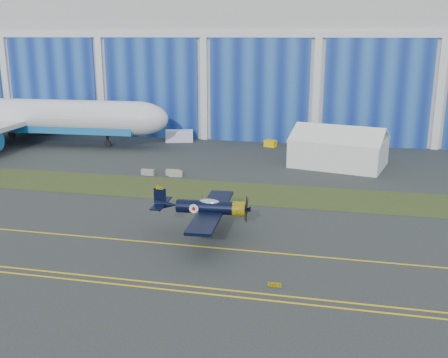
% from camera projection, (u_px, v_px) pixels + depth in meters
% --- Properties ---
extents(ground, '(260.00, 260.00, 0.00)m').
position_uv_depth(ground, '(97.00, 220.00, 60.03)').
color(ground, '#303536').
rests_on(ground, ground).
extents(grass_median, '(260.00, 10.00, 0.02)m').
position_uv_depth(grass_median, '(141.00, 186.00, 73.20)').
color(grass_median, '#475128').
rests_on(grass_median, ground).
extents(hangar, '(220.00, 45.70, 30.00)m').
position_uv_depth(hangar, '(228.00, 59.00, 123.60)').
color(hangar, silver).
rests_on(hangar, ground).
extents(taxiway_centreline, '(200.00, 0.20, 0.02)m').
position_uv_depth(taxiway_centreline, '(76.00, 236.00, 55.32)').
color(taxiway_centreline, yellow).
rests_on(taxiway_centreline, ground).
extents(edge_line_near, '(80.00, 0.20, 0.02)m').
position_uv_depth(edge_line_near, '(24.00, 274.00, 46.38)').
color(edge_line_near, yellow).
rests_on(edge_line_near, ground).
extents(edge_line_far, '(80.00, 0.20, 0.02)m').
position_uv_depth(edge_line_far, '(31.00, 270.00, 47.32)').
color(edge_line_far, yellow).
rests_on(edge_line_far, ground).
extents(guard_board_right, '(1.20, 0.15, 0.35)m').
position_uv_depth(guard_board_right, '(275.00, 285.00, 44.10)').
color(guard_board_right, yellow).
rests_on(guard_board_right, ground).
extents(warbird, '(12.13, 14.37, 4.09)m').
position_uv_depth(warbird, '(205.00, 207.00, 54.34)').
color(warbird, black).
rests_on(warbird, ground).
extents(jetliner, '(73.30, 63.06, 24.65)m').
position_uv_depth(jetliner, '(7.00, 79.00, 99.40)').
color(jetliner, silver).
rests_on(jetliner, ground).
extents(tent, '(16.36, 13.49, 6.67)m').
position_uv_depth(tent, '(339.00, 145.00, 84.15)').
color(tent, white).
rests_on(tent, ground).
extents(shipping_container, '(5.73, 3.52, 2.32)m').
position_uv_depth(shipping_container, '(179.00, 136.00, 103.56)').
color(shipping_container, white).
rests_on(shipping_container, ground).
extents(tug, '(2.51, 2.05, 1.26)m').
position_uv_depth(tug, '(270.00, 143.00, 99.06)').
color(tug, yellow).
rests_on(tug, ground).
extents(barrier_a, '(2.02, 0.66, 0.90)m').
position_uv_depth(barrier_a, '(148.00, 172.00, 79.07)').
color(barrier_a, gray).
rests_on(barrier_a, ground).
extents(barrier_b, '(2.03, 0.70, 0.90)m').
position_uv_depth(barrier_b, '(173.00, 172.00, 78.96)').
color(barrier_b, '#969496').
rests_on(barrier_b, ground).
extents(barrier_c, '(2.07, 0.91, 0.90)m').
position_uv_depth(barrier_c, '(176.00, 174.00, 78.23)').
color(barrier_c, gray).
rests_on(barrier_c, ground).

